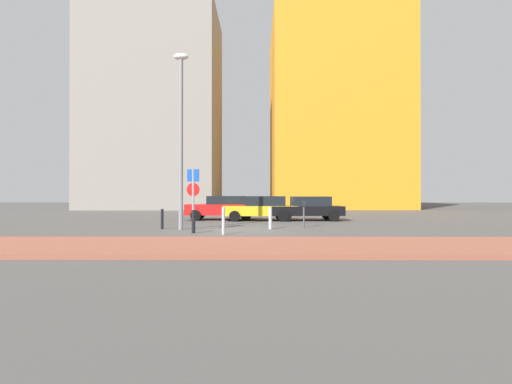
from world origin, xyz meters
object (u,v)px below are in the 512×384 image
at_px(parking_meter, 304,210).
at_px(street_lamp, 181,127).
at_px(parking_sign_post, 193,192).
at_px(traffic_bollard_mid, 162,219).
at_px(parked_car_red, 223,207).
at_px(parked_car_black, 307,208).
at_px(parked_car_yellow, 262,208).
at_px(traffic_bollard_edge, 193,222).
at_px(traffic_bollard_far, 270,218).
at_px(traffic_bollard_near, 223,221).

distance_m(parking_meter, street_lamp, 6.98).
height_order(parking_sign_post, traffic_bollard_mid, parking_sign_post).
bearing_deg(parked_car_red, parked_car_black, -5.76).
bearing_deg(parked_car_red, traffic_bollard_mid, -109.12).
bearing_deg(parked_car_yellow, parking_meter, -68.20).
bearing_deg(traffic_bollard_edge, parked_car_yellow, 69.72).
height_order(parking_meter, traffic_bollard_far, parking_meter).
distance_m(traffic_bollard_mid, traffic_bollard_edge, 2.59).
bearing_deg(traffic_bollard_near, traffic_bollard_far, 52.05).
distance_m(parking_sign_post, traffic_bollard_near, 2.60).
xyz_separation_m(parked_car_yellow, parked_car_black, (2.81, 0.07, -0.01)).
relative_size(street_lamp, traffic_bollard_mid, 8.64).
bearing_deg(traffic_bollard_edge, parking_meter, 29.49).
distance_m(traffic_bollard_near, traffic_bollard_mid, 3.97).
xyz_separation_m(parked_car_yellow, traffic_bollard_near, (-1.58, -8.41, -0.24)).
relative_size(parked_car_red, parking_meter, 3.45).
bearing_deg(street_lamp, parking_meter, 11.51).
bearing_deg(street_lamp, traffic_bollard_near, -45.99).
relative_size(parked_car_black, parking_sign_post, 1.65).
bearing_deg(traffic_bollard_near, street_lamp, 134.01).
xyz_separation_m(parked_car_red, traffic_bollard_near, (0.82, -9.00, -0.25)).
bearing_deg(parked_car_yellow, street_lamp, -121.03).
bearing_deg(parked_car_red, traffic_bollard_edge, -93.27).
relative_size(parking_sign_post, traffic_bollard_mid, 2.95).
distance_m(traffic_bollard_mid, traffic_bollard_far, 5.01).
height_order(parked_car_black, traffic_bollard_near, parked_car_black).
relative_size(traffic_bollard_near, traffic_bollard_far, 1.08).
xyz_separation_m(parking_meter, traffic_bollard_mid, (-6.66, -0.87, -0.38)).
height_order(street_lamp, traffic_bollard_edge, street_lamp).
relative_size(parked_car_yellow, traffic_bollard_mid, 4.84).
relative_size(traffic_bollard_near, traffic_bollard_mid, 1.17).
relative_size(traffic_bollard_mid, traffic_bollard_edge, 0.97).
xyz_separation_m(parked_car_red, traffic_bollard_mid, (-2.25, -6.49, -0.33)).
xyz_separation_m(parked_car_yellow, parking_sign_post, (-3.08, -6.65, 0.94)).
xyz_separation_m(parked_car_black, street_lamp, (-6.53, -6.26, 3.89)).
bearing_deg(parked_car_black, parking_meter, -98.95).
xyz_separation_m(traffic_bollard_mid, traffic_bollard_edge, (1.77, -1.89, 0.01)).
height_order(parked_car_red, parked_car_black, parked_car_red).
bearing_deg(parking_meter, traffic_bollard_edge, -150.51).
bearing_deg(parked_car_yellow, traffic_bollard_edge, -110.28).
bearing_deg(traffic_bollard_near, parking_sign_post, 130.49).
distance_m(parked_car_red, parked_car_yellow, 2.47).
height_order(parked_car_yellow, traffic_bollard_mid, parked_car_yellow).
distance_m(parked_car_yellow, traffic_bollard_mid, 7.51).
bearing_deg(parked_car_black, traffic_bollard_mid, -141.36).
relative_size(parked_car_yellow, traffic_bollard_near, 4.14).
bearing_deg(parked_car_yellow, traffic_bollard_mid, -128.26).
bearing_deg(traffic_bollard_edge, traffic_bollard_mid, 133.08).
height_order(parked_car_red, street_lamp, street_lamp).
height_order(parking_sign_post, parking_meter, parking_sign_post).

